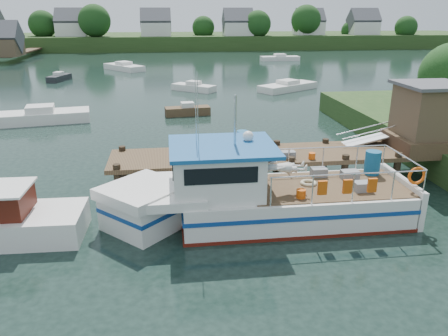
{
  "coord_description": "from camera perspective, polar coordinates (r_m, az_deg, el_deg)",
  "views": [
    {
      "loc": [
        -3.26,
        -18.89,
        7.58
      ],
      "look_at": [
        -1.0,
        -1.5,
        1.3
      ],
      "focal_mm": 35.0,
      "sensor_mm": 36.0,
      "label": 1
    }
  ],
  "objects": [
    {
      "name": "moored_e",
      "position": [
        55.41,
        -20.73,
        11.01
      ],
      "size": [
        2.29,
        3.94,
        1.03
      ],
      "rotation": [
        0.0,
        0.0,
        -0.12
      ],
      "color": "black",
      "rests_on": "ground"
    },
    {
      "name": "moored_d",
      "position": [
        63.27,
        -12.93,
        12.74
      ],
      "size": [
        6.05,
        6.88,
        1.17
      ],
      "rotation": [
        0.0,
        0.0,
        0.13
      ],
      "color": "silver",
      "rests_on": "ground"
    },
    {
      "name": "moored_far",
      "position": [
        74.98,
        7.31,
        14.06
      ],
      "size": [
        6.37,
        2.29,
        1.07
      ],
      "rotation": [
        0.0,
        0.0,
        0.28
      ],
      "color": "silver",
      "rests_on": "ground"
    },
    {
      "name": "moored_c",
      "position": [
        45.96,
        8.34,
        10.51
      ],
      "size": [
        6.84,
        5.53,
        1.05
      ],
      "rotation": [
        0.0,
        0.0,
        0.4
      ],
      "color": "silver",
      "rests_on": "ground"
    },
    {
      "name": "moored_b",
      "position": [
        45.19,
        -3.98,
        10.49
      ],
      "size": [
        4.54,
        4.05,
        1.01
      ],
      "rotation": [
        0.0,
        0.0,
        -0.06
      ],
      "color": "silver",
      "rests_on": "ground"
    },
    {
      "name": "moored_a",
      "position": [
        34.5,
        -22.77,
        6.26
      ],
      "size": [
        7.02,
        3.37,
        1.24
      ],
      "rotation": [
        0.0,
        0.0,
        -0.18
      ],
      "color": "silver",
      "rests_on": "ground"
    },
    {
      "name": "lobster_boat",
      "position": [
        16.53,
        4.17,
        -3.61
      ],
      "size": [
        12.2,
        3.69,
        5.8
      ],
      "rotation": [
        0.0,
        0.0,
        -0.0
      ],
      "color": "silver",
      "rests_on": "ground"
    },
    {
      "name": "far_shore",
      "position": [
        101.46,
        -5.79,
        16.52
      ],
      "size": [
        140.0,
        42.55,
        9.22
      ],
      "color": "#29431B",
      "rests_on": "ground"
    },
    {
      "name": "moored_rowboat",
      "position": [
        34.34,
        -4.79,
        7.52
      ],
      "size": [
        3.55,
        1.53,
        1.0
      ],
      "rotation": [
        0.0,
        0.0,
        -0.42
      ],
      "color": "#4C3824",
      "rests_on": "ground"
    },
    {
      "name": "ground_plane",
      "position": [
        20.61,
        2.22,
        -1.89
      ],
      "size": [
        160.0,
        160.0,
        0.0
      ],
      "primitive_type": "plane",
      "color": "black"
    },
    {
      "name": "dock",
      "position": [
        21.93,
        19.38,
        4.49
      ],
      "size": [
        16.6,
        3.0,
        4.78
      ],
      "color": "#4C3824",
      "rests_on": "ground"
    }
  ]
}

